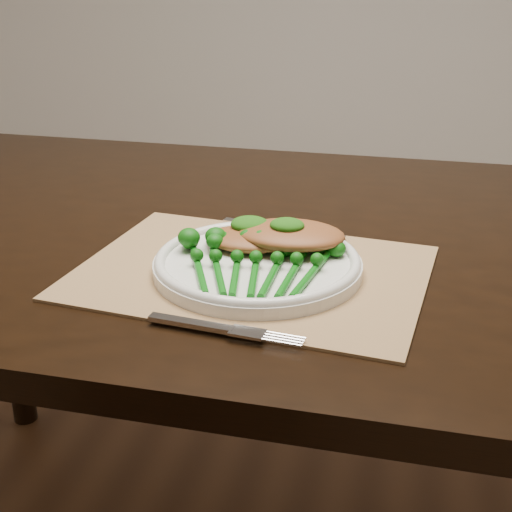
% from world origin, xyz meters
% --- Properties ---
extents(dining_table, '(1.62, 0.93, 0.75)m').
position_xyz_m(dining_table, '(0.04, -0.06, 0.38)').
color(dining_table, black).
rests_on(dining_table, ground).
extents(placemat, '(0.48, 0.37, 0.00)m').
position_xyz_m(placemat, '(0.05, -0.23, 0.75)').
color(placemat, '#9C784F').
rests_on(placemat, dining_table).
extents(dinner_plate, '(0.27, 0.27, 0.02)m').
position_xyz_m(dinner_plate, '(0.06, -0.23, 0.77)').
color(dinner_plate, white).
rests_on(dinner_plate, placemat).
extents(knife, '(0.19, 0.05, 0.01)m').
position_xyz_m(knife, '(0.04, -0.08, 0.76)').
color(knife, silver).
rests_on(knife, placemat).
extents(fork, '(0.18, 0.04, 0.01)m').
position_xyz_m(fork, '(0.07, -0.39, 0.76)').
color(fork, silver).
rests_on(fork, placemat).
extents(chicken_fillet_left, '(0.12, 0.09, 0.02)m').
position_xyz_m(chicken_fillet_left, '(0.03, -0.19, 0.78)').
color(chicken_fillet_left, brown).
rests_on(chicken_fillet_left, dinner_plate).
extents(chicken_fillet_right, '(0.15, 0.10, 0.03)m').
position_xyz_m(chicken_fillet_right, '(0.09, -0.18, 0.79)').
color(chicken_fillet_right, brown).
rests_on(chicken_fillet_right, dinner_plate).
extents(pesto_dollop_left, '(0.05, 0.05, 0.02)m').
position_xyz_m(pesto_dollop_left, '(0.03, -0.17, 0.80)').
color(pesto_dollop_left, '#13460A').
rests_on(pesto_dollop_left, chicken_fillet_left).
extents(pesto_dollop_right, '(0.05, 0.04, 0.02)m').
position_xyz_m(pesto_dollop_right, '(0.09, -0.19, 0.81)').
color(pesto_dollop_right, '#13460A').
rests_on(pesto_dollop_right, chicken_fillet_right).
extents(broccolini_bundle, '(0.18, 0.20, 0.04)m').
position_xyz_m(broccolini_bundle, '(0.06, -0.27, 0.77)').
color(broccolini_bundle, '#0B5A0F').
rests_on(broccolini_bundle, dinner_plate).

